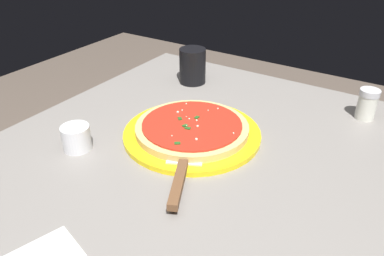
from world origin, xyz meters
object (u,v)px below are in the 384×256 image
object	(u,v)px
cup_tall_drink	(193,66)
serving_plate	(192,134)
cup_small_sauce	(76,138)
pizza	(192,128)
parmesan_shaker	(367,104)
pizza_server	(182,171)

from	to	relation	value
cup_tall_drink	serving_plate	bearing A→B (deg)	32.45
serving_plate	cup_small_sauce	world-z (taller)	cup_small_sauce
pizza	parmesan_shaker	xyz separation A→B (m)	(-0.29, 0.30, 0.02)
serving_plate	cup_small_sauce	bearing A→B (deg)	-45.26
pizza	cup_tall_drink	bearing A→B (deg)	-147.55
pizza	cup_tall_drink	size ratio (longest dim) A/B	2.51
pizza_server	cup_tall_drink	distance (m)	0.45
cup_tall_drink	cup_small_sauce	world-z (taller)	cup_tall_drink
cup_small_sauce	cup_tall_drink	bearing A→B (deg)	178.17
pizza_server	parmesan_shaker	xyz separation A→B (m)	(-0.43, 0.24, 0.02)
serving_plate	pizza	world-z (taller)	pizza
cup_small_sauce	serving_plate	bearing A→B (deg)	134.74
cup_small_sauce	pizza	bearing A→B (deg)	134.74
serving_plate	pizza_server	size ratio (longest dim) A/B	1.39
serving_plate	pizza	bearing A→B (deg)	-22.25
pizza	pizza_server	bearing A→B (deg)	25.57
cup_tall_drink	pizza	bearing A→B (deg)	32.45
serving_plate	parmesan_shaker	bearing A→B (deg)	134.08
serving_plate	cup_tall_drink	world-z (taller)	cup_tall_drink
pizza	parmesan_shaker	size ratio (longest dim) A/B	3.36
serving_plate	pizza	size ratio (longest dim) A/B	1.22
serving_plate	cup_small_sauce	distance (m)	0.25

